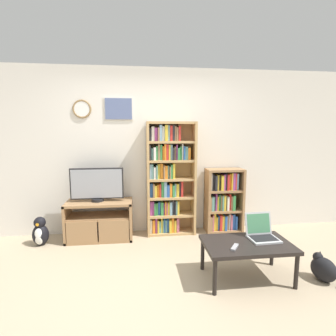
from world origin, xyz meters
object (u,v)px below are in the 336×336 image
television (97,184)px  laptop (261,232)px  remote_near_laptop (235,247)px  cat (323,269)px  tv_stand (100,220)px  bookshelf_short (223,201)px  bookshelf_tall (168,178)px  penguin_figurine (40,232)px  coffee_table (247,246)px

television → laptop: size_ratio=2.36×
remote_near_laptop → cat: size_ratio=0.30×
tv_stand → bookshelf_short: (1.95, 0.12, 0.21)m
bookshelf_tall → laptop: size_ratio=5.38×
tv_stand → cat: bearing=-28.9°
tv_stand → bookshelf_tall: size_ratio=0.55×
penguin_figurine → remote_near_laptop: bearing=-28.1°
television → cat: television is taller
television → coffee_table: size_ratio=0.81×
remote_near_laptop → cat: (1.01, -0.02, -0.29)m
television → coffee_table: 2.27m
tv_stand → remote_near_laptop: bearing=-41.8°
bookshelf_short → cat: (0.63, -1.54, -0.37)m
bookshelf_short → laptop: 1.30m
bookshelf_tall → penguin_figurine: (-1.87, -0.25, -0.70)m
television → bookshelf_short: 2.00m
cat → penguin_figurine: 3.64m
bookshelf_tall → bookshelf_short: bearing=-0.3°
laptop → penguin_figurine: 3.00m
penguin_figurine → cat: bearing=-20.9°
coffee_table → remote_near_laptop: bearing=-148.9°
television → bookshelf_short: bearing=2.6°
remote_near_laptop → penguin_figurine: (-2.39, 1.28, -0.24)m
cat → laptop: bearing=142.7°
coffee_table → cat: bearing=-9.3°
cat → penguin_figurine: size_ratio=1.23×
bookshelf_tall → remote_near_laptop: (0.52, -1.53, -0.46)m
coffee_table → laptop: laptop is taller
tv_stand → laptop: 2.31m
bookshelf_tall → cat: 2.30m
remote_near_laptop → laptop: bearing=64.3°
bookshelf_tall → cat: bookshelf_tall is taller
tv_stand → television: bearing=131.1°
television → laptop: (1.99, -1.21, -0.35)m
cat → remote_near_laptop: bearing=162.9°
bookshelf_short → cat: 1.71m
laptop → penguin_figurine: bearing=156.6°
television → bookshelf_tall: (1.08, 0.10, 0.05)m
bookshelf_short → penguin_figurine: 2.80m
bookshelf_tall → tv_stand: bearing=-173.5°
tv_stand → television: television is taller
television → bookshelf_tall: bearing=5.1°
tv_stand → remote_near_laptop: 2.12m
television → coffee_table: bearing=-36.5°
bookshelf_tall → penguin_figurine: 2.01m
bookshelf_short → bookshelf_tall: bearing=179.7°
coffee_table → laptop: 0.26m
bookshelf_tall → remote_near_laptop: 1.68m
television → bookshelf_short: (1.97, 0.09, -0.34)m
bookshelf_tall → penguin_figurine: bearing=-172.4°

